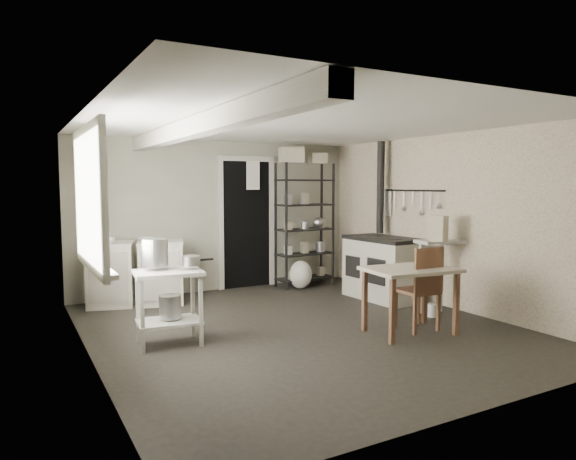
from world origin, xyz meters
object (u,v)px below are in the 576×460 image
shelf_rack (305,227)px  work_table (410,299)px  flour_sack (301,273)px  prep_table (169,306)px  stockpot (155,253)px  chair (417,287)px  base_cabinets (136,271)px  stove (383,268)px

shelf_rack → work_table: shelf_rack is taller
flour_sack → prep_table: bearing=-145.3°
stockpot → prep_table: bearing=-46.8°
shelf_rack → stockpot: bearing=-150.0°
prep_table → chair: 2.72m
base_cabinets → flour_sack: 2.52m
base_cabinets → work_table: size_ratio=1.38×
stove → work_table: bearing=-122.7°
work_table → chair: bearing=22.8°
stockpot → base_cabinets: bearing=83.6°
stockpot → stove: bearing=8.4°
prep_table → stockpot: (-0.10, 0.11, 0.54)m
prep_table → chair: bearing=-17.2°
shelf_rack → stove: shelf_rack is taller
base_cabinets → flour_sack: bearing=12.6°
stockpot → flour_sack: (2.71, 1.70, -0.70)m
base_cabinets → prep_table: bearing=-76.8°
stockpot → shelf_rack: 3.45m
base_cabinets → stove: bearing=-7.0°
stockpot → shelf_rack: size_ratio=0.14×
stockpot → work_table: bearing=-21.2°
base_cabinets → stove: (3.16, -1.36, -0.02)m
stockpot → work_table: stockpot is taller
prep_table → stockpot: stockpot is taller
base_cabinets → flour_sack: (2.50, -0.16, -0.22)m
stove → shelf_rack: bearing=105.9°
base_cabinets → chair: (2.49, -2.77, 0.03)m
prep_table → work_table: size_ratio=0.80×
stove → work_table: (-0.84, -1.48, -0.06)m
shelf_rack → chair: 2.84m
base_cabinets → chair: size_ratio=1.39×
work_table → chair: 0.21m
shelf_rack → stove: size_ratio=1.75×
stockpot → flour_sack: stockpot is taller
chair → flour_sack: chair is taller
prep_table → work_table: bearing=-19.8°
chair → flour_sack: (0.01, 2.61, -0.24)m
base_cabinets → stockpot: bearing=-80.1°
work_table → shelf_rack: bearing=82.8°
stockpot → shelf_rack: (2.89, 1.88, 0.01)m
prep_table → chair: (2.60, -0.80, 0.08)m
shelf_rack → flour_sack: 0.76m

